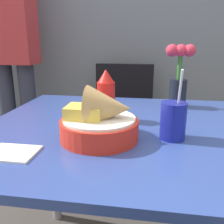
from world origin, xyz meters
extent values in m
cube|color=#334C9E|center=(0.00, 0.00, 0.72)|extent=(0.95, 0.86, 0.02)
cylinder|color=gray|center=(-0.42, 0.37, 0.35)|extent=(0.05, 0.05, 0.70)
cylinder|color=gray|center=(0.42, 0.37, 0.35)|extent=(0.05, 0.05, 0.70)
cylinder|color=black|center=(-0.27, 0.55, 0.22)|extent=(0.03, 0.03, 0.45)
cylinder|color=black|center=(0.09, 0.55, 0.22)|extent=(0.03, 0.03, 0.45)
cylinder|color=black|center=(-0.27, 0.91, 0.22)|extent=(0.03, 0.03, 0.45)
cylinder|color=black|center=(0.09, 0.91, 0.22)|extent=(0.03, 0.03, 0.45)
cube|color=black|center=(-0.09, 0.73, 0.46)|extent=(0.40, 0.40, 0.02)
cube|color=black|center=(-0.09, 0.91, 0.66)|extent=(0.40, 0.03, 0.39)
cylinder|color=red|center=(-0.05, -0.12, 0.76)|extent=(0.23, 0.23, 0.06)
cylinder|color=white|center=(-0.05, -0.12, 0.79)|extent=(0.21, 0.21, 0.01)
cone|color=tan|center=(-0.02, -0.12, 0.83)|extent=(0.13, 0.13, 0.13)
cube|color=#E5C14C|center=(-0.09, -0.14, 0.81)|extent=(0.11, 0.08, 0.04)
cylinder|color=red|center=(-0.06, 0.06, 0.80)|extent=(0.07, 0.07, 0.14)
cone|color=red|center=(-0.06, 0.06, 0.89)|extent=(0.06, 0.06, 0.05)
cylinder|color=#192399|center=(0.17, -0.09, 0.78)|extent=(0.08, 0.08, 0.11)
cylinder|color=black|center=(0.17, -0.09, 0.77)|extent=(0.07, 0.07, 0.09)
cylinder|color=white|center=(0.18, -0.09, 0.83)|extent=(0.01, 0.07, 0.21)
cylinder|color=black|center=(0.21, 0.29, 0.79)|extent=(0.07, 0.07, 0.12)
cylinder|color=#33722D|center=(0.21, 0.29, 0.91)|extent=(0.02, 0.02, 0.11)
sphere|color=#DB334C|center=(0.21, 0.29, 0.97)|extent=(0.05, 0.05, 0.05)
sphere|color=#DB334C|center=(0.18, 0.29, 0.97)|extent=(0.05, 0.05, 0.05)
sphere|color=#DB334C|center=(0.25, 0.29, 0.97)|extent=(0.05, 0.05, 0.05)
cube|color=white|center=(-0.25, -0.26, 0.73)|extent=(0.13, 0.10, 0.01)
cylinder|color=#2D3347|center=(-0.91, 0.78, 0.43)|extent=(0.11, 0.11, 0.86)
cylinder|color=#2D3347|center=(-0.75, 0.78, 0.43)|extent=(0.11, 0.11, 0.86)
cube|color=#B23338|center=(-0.83, 0.78, 1.21)|extent=(0.32, 0.18, 0.71)
camera|label=1|loc=(0.10, -0.81, 1.02)|focal=40.00mm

